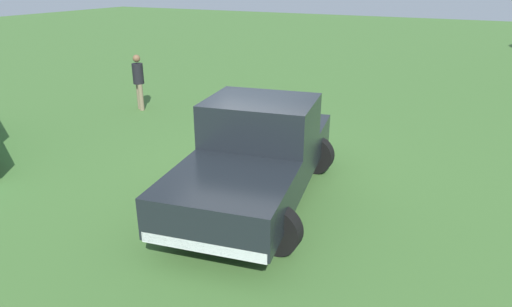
{
  "coord_description": "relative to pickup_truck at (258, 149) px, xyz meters",
  "views": [
    {
      "loc": [
        3.8,
        -7.22,
        3.81
      ],
      "look_at": [
        0.46,
        -0.68,
        0.9
      ],
      "focal_mm": 31.58,
      "sensor_mm": 36.0,
      "label": 1
    }
  ],
  "objects": [
    {
      "name": "pickup_truck",
      "position": [
        0.0,
        0.0,
        0.0
      ],
      "size": [
        2.84,
        5.04,
        1.81
      ],
      "rotation": [
        0.0,
        0.0,
        4.88
      ],
      "color": "black",
      "rests_on": "ground_plane"
    },
    {
      "name": "person_bystander",
      "position": [
        -5.81,
        3.57,
        -0.0
      ],
      "size": [
        0.44,
        0.44,
        1.65
      ],
      "rotation": [
        0.0,
        0.0,
        4.13
      ],
      "color": "#7A6B51",
      "rests_on": "ground_plane"
    },
    {
      "name": "ground_plane",
      "position": [
        -0.44,
        0.56,
        -0.93
      ],
      "size": [
        80.0,
        80.0,
        0.0
      ],
      "primitive_type": "plane",
      "color": "#3D662D"
    }
  ]
}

